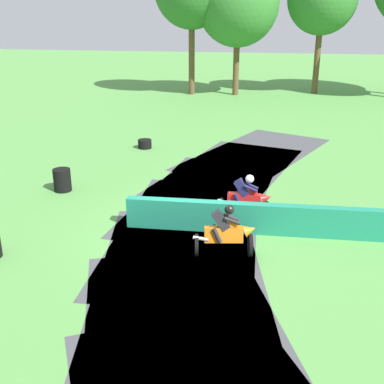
% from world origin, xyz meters
% --- Properties ---
extents(ground_plane, '(120.00, 120.00, 0.00)m').
position_xyz_m(ground_plane, '(0.00, 0.00, 0.00)').
color(ground_plane, '#569947').
extents(track_asphalt, '(8.13, 25.55, 0.01)m').
position_xyz_m(track_asphalt, '(0.84, 0.02, 0.00)').
color(track_asphalt, '#47474C').
rests_on(track_asphalt, ground).
extents(safety_barrier, '(14.33, 0.68, 0.90)m').
position_xyz_m(safety_barrier, '(5.35, 0.14, 0.45)').
color(safety_barrier, '#1E8466').
rests_on(safety_barrier, ground).
extents(motorcycle_lead_red, '(1.69, 0.73, 1.42)m').
position_xyz_m(motorcycle_lead_red, '(1.63, 1.08, 0.66)').
color(motorcycle_lead_red, black).
rests_on(motorcycle_lead_red, ground).
extents(motorcycle_chase_orange, '(1.67, 0.91, 1.43)m').
position_xyz_m(motorcycle_chase_orange, '(1.25, -1.40, 0.66)').
color(motorcycle_chase_orange, black).
rests_on(motorcycle_chase_orange, ground).
extents(tire_stack_near, '(0.63, 0.63, 0.40)m').
position_xyz_m(tire_stack_near, '(-3.46, 8.32, 0.20)').
color(tire_stack_near, black).
rests_on(tire_stack_near, ground).
extents(tire_stack_mid_a, '(0.62, 0.62, 0.80)m').
position_xyz_m(tire_stack_mid_a, '(-4.93, 2.42, 0.40)').
color(tire_stack_mid_a, black).
rests_on(tire_stack_mid_a, ground).
extents(tree_distant, '(5.78, 5.78, 9.45)m').
position_xyz_m(tree_distant, '(-0.49, 23.73, 6.40)').
color(tree_distant, brown).
rests_on(tree_distant, ground).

